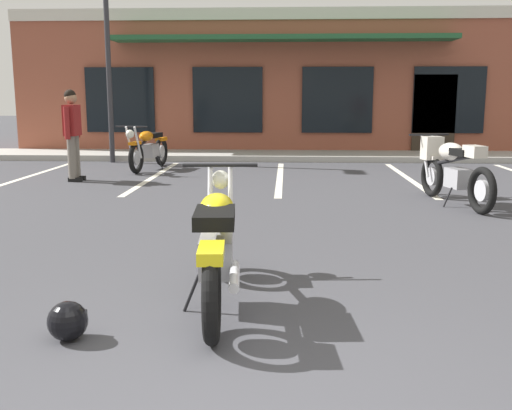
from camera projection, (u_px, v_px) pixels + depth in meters
The scene contains 10 objects.
ground_plane at pixel (274, 239), 6.63m from camera, with size 80.00×80.00×0.00m, color #3D3D42.
sidewalk_kerb at pixel (282, 156), 15.08m from camera, with size 22.00×1.80×0.14m, color #A8A59E.
brick_storefront_building at pixel (283, 85), 18.61m from camera, with size 14.36×7.07×3.79m.
painted_stall_lines at pixel (280, 177), 11.55m from camera, with size 9.97×4.80×0.01m.
motorcycle_foreground_classic at pixel (217, 244), 4.49m from camera, with size 0.66×2.11×0.98m.
motorcycle_red_sportbike at pixel (149, 148), 12.73m from camera, with size 0.73×2.10×0.98m.
motorcycle_blue_standard at pixel (452, 168), 8.71m from camera, with size 0.86×2.08×0.98m.
person_in_shorts_foreground at pixel (72, 130), 10.94m from camera, with size 0.28×0.60×1.68m.
helmet_on_pavement at pixel (68, 321), 3.86m from camera, with size 0.26×0.26×0.26m.
parking_lot_lamp_post at pixel (105, 19), 13.52m from camera, with size 0.24×0.76×5.07m.
Camera 1 is at (0.13, -2.38, 1.56)m, focal length 41.92 mm.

